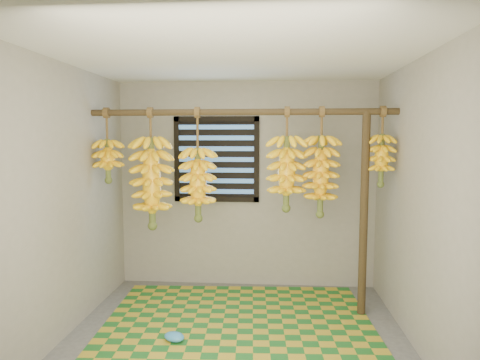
# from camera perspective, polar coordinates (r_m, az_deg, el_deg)

# --- Properties ---
(floor) EXTENTS (3.00, 3.00, 0.01)m
(floor) POSITION_cam_1_polar(r_m,az_deg,el_deg) (3.92, -0.68, -20.97)
(floor) COLOR #505050
(floor) RESTS_ON ground
(ceiling) EXTENTS (3.00, 3.00, 0.01)m
(ceiling) POSITION_cam_1_polar(r_m,az_deg,el_deg) (3.57, -0.72, 16.23)
(ceiling) COLOR silver
(ceiling) RESTS_ON wall_back
(wall_back) EXTENTS (3.00, 0.01, 2.40)m
(wall_back) POSITION_cam_1_polar(r_m,az_deg,el_deg) (5.04, 0.85, -0.65)
(wall_back) COLOR gray
(wall_back) RESTS_ON floor
(wall_left) EXTENTS (0.01, 3.00, 2.40)m
(wall_left) POSITION_cam_1_polar(r_m,az_deg,el_deg) (3.98, -22.87, -2.75)
(wall_left) COLOR gray
(wall_left) RESTS_ON floor
(wall_right) EXTENTS (0.01, 3.00, 2.40)m
(wall_right) POSITION_cam_1_polar(r_m,az_deg,el_deg) (3.73, 23.06, -3.29)
(wall_right) COLOR gray
(wall_right) RESTS_ON floor
(window) EXTENTS (1.00, 0.04, 1.00)m
(window) POSITION_cam_1_polar(r_m,az_deg,el_deg) (5.02, -3.16, 2.76)
(window) COLOR black
(window) RESTS_ON wall_back
(hanging_pole) EXTENTS (3.00, 0.06, 0.06)m
(hanging_pole) POSITION_cam_1_polar(r_m,az_deg,el_deg) (4.21, 0.16, 9.04)
(hanging_pole) COLOR #43321A
(hanging_pole) RESTS_ON wall_left
(support_post) EXTENTS (0.08, 0.08, 2.00)m
(support_post) POSITION_cam_1_polar(r_m,az_deg,el_deg) (4.35, 16.19, -4.53)
(support_post) COLOR #43321A
(support_post) RESTS_ON floor
(woven_mat) EXTENTS (2.62, 2.14, 0.01)m
(woven_mat) POSITION_cam_1_polar(r_m,az_deg,el_deg) (4.25, -0.27, -18.62)
(woven_mat) COLOR #1C5F21
(woven_mat) RESTS_ON floor
(plastic_bag) EXTENTS (0.23, 0.20, 0.08)m
(plastic_bag) POSITION_cam_1_polar(r_m,az_deg,el_deg) (3.95, -8.76, -19.95)
(plastic_bag) COLOR #3688C9
(plastic_bag) RESTS_ON woven_mat
(banana_bunch_a) EXTENTS (0.29, 0.29, 0.75)m
(banana_bunch_a) POSITION_cam_1_polar(r_m,az_deg,el_deg) (4.52, -17.20, 2.49)
(banana_bunch_a) COLOR brown
(banana_bunch_a) RESTS_ON hanging_pole
(banana_bunch_b) EXTENTS (0.39, 0.39, 1.21)m
(banana_bunch_b) POSITION_cam_1_polar(r_m,az_deg,el_deg) (4.39, -11.69, -0.39)
(banana_bunch_b) COLOR brown
(banana_bunch_b) RESTS_ON hanging_pole
(banana_bunch_c) EXTENTS (0.34, 0.34, 1.12)m
(banana_bunch_c) POSITION_cam_1_polar(r_m,az_deg,el_deg) (4.28, -5.62, -0.56)
(banana_bunch_c) COLOR brown
(banana_bunch_c) RESTS_ON hanging_pole
(banana_bunch_d) EXTENTS (0.36, 0.36, 1.01)m
(banana_bunch_d) POSITION_cam_1_polar(r_m,az_deg,el_deg) (4.21, 6.21, 0.88)
(banana_bunch_d) COLOR brown
(banana_bunch_d) RESTS_ON hanging_pole
(banana_bunch_e) EXTENTS (0.33, 0.33, 1.07)m
(banana_bunch_e) POSITION_cam_1_polar(r_m,az_deg,el_deg) (4.23, 10.71, 0.51)
(banana_bunch_e) COLOR brown
(banana_bunch_e) RESTS_ON hanging_pole
(banana_bunch_f) EXTENTS (0.25, 0.25, 0.77)m
(banana_bunch_f) POSITION_cam_1_polar(r_m,az_deg,el_deg) (4.32, 18.33, 2.54)
(banana_bunch_f) COLOR brown
(banana_bunch_f) RESTS_ON hanging_pole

